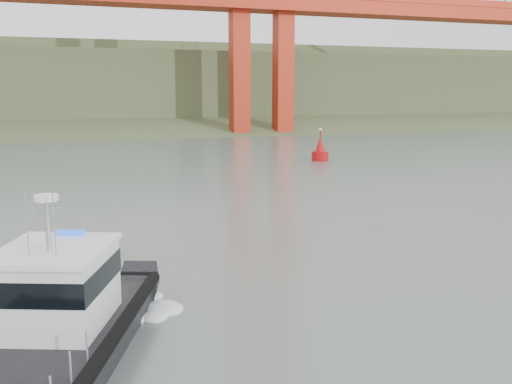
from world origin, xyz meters
TOP-DOWN VIEW (x-y plane):
  - ground at (0.00, 0.00)m, footprint 400.00×400.00m
  - headlands at (0.00, 125.50)m, footprint 500.00×105.36m
  - patrol_boat at (-11.92, -3.24)m, footprint 7.24×11.01m
  - nav_buoy at (15.68, 37.55)m, footprint 1.84×1.84m

SIDE VIEW (x-z plane):
  - ground at x=0.00m, z-range 0.00..0.00m
  - nav_buoy at x=15.68m, z-range -0.91..2.92m
  - patrol_boat at x=-11.92m, z-range -1.25..3.77m
  - headlands at x=0.00m, z-range -6.52..20.61m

